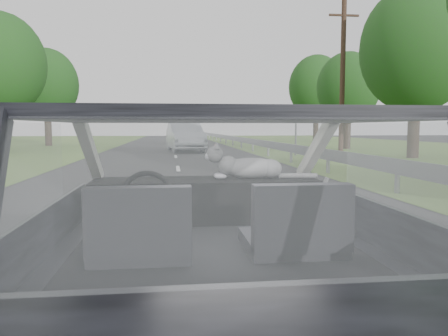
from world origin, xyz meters
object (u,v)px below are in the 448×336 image
object	(u,v)px
subject_car	(214,239)
other_car	(185,137)
cat	(251,167)
utility_pole	(342,78)
highway_sign	(296,133)

from	to	relation	value
subject_car	other_car	bearing A→B (deg)	88.47
cat	utility_pole	size ratio (longest dim) A/B	0.08
subject_car	cat	distance (m)	0.80
utility_pole	other_car	bearing A→B (deg)	153.90
other_car	utility_pole	bearing A→B (deg)	-31.90
subject_car	utility_pole	size ratio (longest dim) A/B	0.52
cat	other_car	distance (m)	21.99
other_car	highway_sign	bearing A→B (deg)	-45.79
highway_sign	utility_pole	size ratio (longest dim) A/B	0.29
highway_sign	utility_pole	xyz separation A→B (m)	(2.54, 0.58, 2.73)
subject_car	utility_pole	world-z (taller)	utility_pole
cat	highway_sign	world-z (taller)	highway_sign
subject_car	utility_pole	distance (m)	20.83
subject_car	highway_sign	bearing A→B (deg)	72.27
other_car	utility_pole	world-z (taller)	utility_pole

